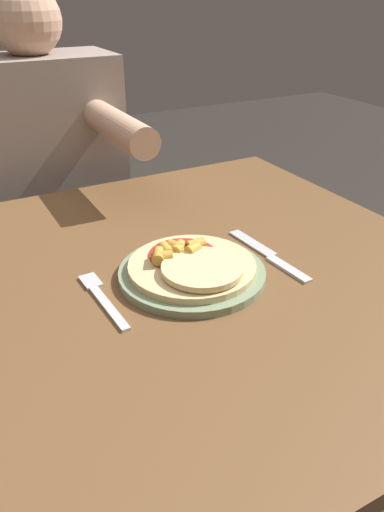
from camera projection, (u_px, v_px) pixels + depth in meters
dining_table at (163, 328)px, 0.89m from camera, size 1.05×0.94×0.72m
plate at (192, 273)px, 0.84m from camera, size 0.25×0.25×0.01m
pizza at (192, 265)px, 0.83m from camera, size 0.22×0.22×0.04m
fork at (101, 296)px, 0.79m from camera, size 0.03×0.18×0.00m
knife at (269, 255)px, 0.91m from camera, size 0.03×0.22×0.00m
person_diner at (50, 179)px, 1.36m from camera, size 0.39×0.52×1.17m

